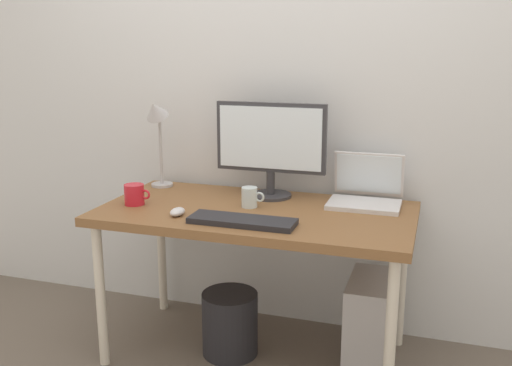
{
  "coord_description": "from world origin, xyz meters",
  "views": [
    {
      "loc": [
        0.75,
        -2.33,
        1.43
      ],
      "look_at": [
        0.0,
        0.0,
        0.83
      ],
      "focal_mm": 40.52,
      "sensor_mm": 36.0,
      "label": 1
    }
  ],
  "objects_px": {
    "monitor": "(271,144)",
    "wastebasket": "(230,323)",
    "laptop": "(366,192)",
    "glass_cup": "(250,197)",
    "desk_lamp": "(157,124)",
    "desk": "(256,222)",
    "keyboard": "(242,221)",
    "computer_tower": "(368,323)",
    "mouse": "(177,212)",
    "coffee_mug": "(135,195)"
  },
  "relations": [
    {
      "from": "monitor",
      "to": "wastebasket",
      "type": "height_order",
      "value": "monitor"
    },
    {
      "from": "laptop",
      "to": "glass_cup",
      "type": "bearing_deg",
      "value": -156.32
    },
    {
      "from": "laptop",
      "to": "desk_lamp",
      "type": "height_order",
      "value": "desk_lamp"
    },
    {
      "from": "monitor",
      "to": "laptop",
      "type": "bearing_deg",
      "value": 2.25
    },
    {
      "from": "laptop",
      "to": "glass_cup",
      "type": "relative_size",
      "value": 3.02
    },
    {
      "from": "desk",
      "to": "monitor",
      "type": "relative_size",
      "value": 2.62
    },
    {
      "from": "keyboard",
      "to": "computer_tower",
      "type": "relative_size",
      "value": 1.05
    },
    {
      "from": "desk",
      "to": "monitor",
      "type": "height_order",
      "value": "monitor"
    },
    {
      "from": "desk_lamp",
      "to": "glass_cup",
      "type": "distance_m",
      "value": 0.65
    },
    {
      "from": "desk",
      "to": "mouse",
      "type": "relative_size",
      "value": 15.33
    },
    {
      "from": "laptop",
      "to": "glass_cup",
      "type": "height_order",
      "value": "laptop"
    },
    {
      "from": "monitor",
      "to": "glass_cup",
      "type": "distance_m",
      "value": 0.29
    },
    {
      "from": "mouse",
      "to": "computer_tower",
      "type": "bearing_deg",
      "value": 16.95
    },
    {
      "from": "wastebasket",
      "to": "monitor",
      "type": "bearing_deg",
      "value": 65.33
    },
    {
      "from": "keyboard",
      "to": "glass_cup",
      "type": "bearing_deg",
      "value": 101.23
    },
    {
      "from": "laptop",
      "to": "mouse",
      "type": "distance_m",
      "value": 0.86
    },
    {
      "from": "laptop",
      "to": "keyboard",
      "type": "xyz_separation_m",
      "value": [
        -0.44,
        -0.46,
        -0.05
      ]
    },
    {
      "from": "desk_lamp",
      "to": "computer_tower",
      "type": "xyz_separation_m",
      "value": [
        1.1,
        -0.17,
        -0.82
      ]
    },
    {
      "from": "glass_cup",
      "to": "laptop",
      "type": "bearing_deg",
      "value": 23.68
    },
    {
      "from": "desk",
      "to": "laptop",
      "type": "bearing_deg",
      "value": 28.17
    },
    {
      "from": "glass_cup",
      "to": "computer_tower",
      "type": "height_order",
      "value": "glass_cup"
    },
    {
      "from": "monitor",
      "to": "computer_tower",
      "type": "xyz_separation_m",
      "value": [
        0.51,
        -0.17,
        -0.75
      ]
    },
    {
      "from": "coffee_mug",
      "to": "computer_tower",
      "type": "relative_size",
      "value": 0.3
    },
    {
      "from": "desk_lamp",
      "to": "computer_tower",
      "type": "distance_m",
      "value": 1.38
    },
    {
      "from": "mouse",
      "to": "coffee_mug",
      "type": "bearing_deg",
      "value": 159.21
    },
    {
      "from": "coffee_mug",
      "to": "glass_cup",
      "type": "height_order",
      "value": "coffee_mug"
    },
    {
      "from": "monitor",
      "to": "coffee_mug",
      "type": "bearing_deg",
      "value": -149.91
    },
    {
      "from": "desk",
      "to": "computer_tower",
      "type": "height_order",
      "value": "desk"
    },
    {
      "from": "laptop",
      "to": "computer_tower",
      "type": "distance_m",
      "value": 0.59
    },
    {
      "from": "mouse",
      "to": "coffee_mug",
      "type": "distance_m",
      "value": 0.28
    },
    {
      "from": "desk",
      "to": "computer_tower",
      "type": "distance_m",
      "value": 0.67
    },
    {
      "from": "laptop",
      "to": "coffee_mug",
      "type": "bearing_deg",
      "value": -161.42
    },
    {
      "from": "laptop",
      "to": "keyboard",
      "type": "height_order",
      "value": "laptop"
    },
    {
      "from": "desk",
      "to": "wastebasket",
      "type": "relative_size",
      "value": 4.6
    },
    {
      "from": "desk_lamp",
      "to": "desk",
      "type": "bearing_deg",
      "value": -20.79
    },
    {
      "from": "monitor",
      "to": "desk_lamp",
      "type": "xyz_separation_m",
      "value": [
        -0.59,
        0.0,
        0.07
      ]
    },
    {
      "from": "wastebasket",
      "to": "mouse",
      "type": "bearing_deg",
      "value": -136.8
    },
    {
      "from": "monitor",
      "to": "coffee_mug",
      "type": "distance_m",
      "value": 0.67
    },
    {
      "from": "keyboard",
      "to": "desk",
      "type": "bearing_deg",
      "value": 92.78
    },
    {
      "from": "desk",
      "to": "glass_cup",
      "type": "xyz_separation_m",
      "value": [
        -0.04,
        0.03,
        0.11
      ]
    },
    {
      "from": "computer_tower",
      "to": "desk_lamp",
      "type": "bearing_deg",
      "value": 171.02
    },
    {
      "from": "computer_tower",
      "to": "laptop",
      "type": "bearing_deg",
      "value": 107.46
    },
    {
      "from": "glass_cup",
      "to": "wastebasket",
      "type": "relative_size",
      "value": 0.35
    },
    {
      "from": "laptop",
      "to": "keyboard",
      "type": "distance_m",
      "value": 0.63
    },
    {
      "from": "desk_lamp",
      "to": "laptop",
      "type": "bearing_deg",
      "value": 0.94
    },
    {
      "from": "monitor",
      "to": "coffee_mug",
      "type": "relative_size",
      "value": 4.22
    },
    {
      "from": "monitor",
      "to": "laptop",
      "type": "relative_size",
      "value": 1.65
    },
    {
      "from": "desk",
      "to": "coffee_mug",
      "type": "xyz_separation_m",
      "value": [
        -0.55,
        -0.09,
        0.11
      ]
    },
    {
      "from": "computer_tower",
      "to": "wastebasket",
      "type": "xyz_separation_m",
      "value": [
        -0.63,
        -0.08,
        -0.06
      ]
    },
    {
      "from": "laptop",
      "to": "coffee_mug",
      "type": "relative_size",
      "value": 2.56
    }
  ]
}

